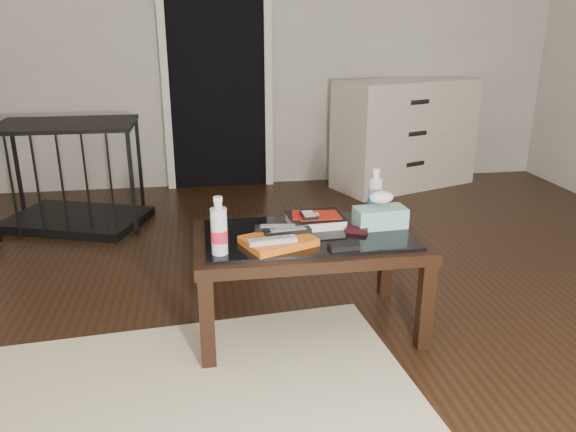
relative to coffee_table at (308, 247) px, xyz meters
name	(u,v)px	position (x,y,z in m)	size (l,w,h in m)	color
ground	(331,322)	(0.12, 0.01, -0.40)	(5.00, 5.00, 0.00)	black
doorway	(217,64)	(-0.28, 2.48, 0.63)	(0.90, 0.08, 2.07)	black
coffee_table	(308,247)	(0.00, 0.00, 0.00)	(1.00, 0.60, 0.46)	black
dresser	(405,134)	(1.28, 2.24, 0.05)	(1.30, 0.89, 0.90)	silver
pet_crate	(74,192)	(-1.33, 1.64, -0.17)	(1.05, 0.87, 0.71)	black
magazines	(278,241)	(-0.15, -0.11, 0.08)	(0.28, 0.21, 0.03)	#D25E13
remote_silver	(272,240)	(-0.18, -0.16, 0.11)	(0.20, 0.05, 0.02)	#B6B5BA
remote_black_front	(288,231)	(-0.10, -0.07, 0.11)	(0.20, 0.05, 0.02)	black
remote_black_back	(278,228)	(-0.14, -0.02, 0.11)	(0.20, 0.05, 0.02)	black
textbook	(315,220)	(0.05, 0.10, 0.09)	(0.25, 0.20, 0.05)	black
dvd_mailers	(313,215)	(0.04, 0.10, 0.11)	(0.19, 0.14, 0.01)	#A9170B
ipod	(309,215)	(0.02, 0.07, 0.12)	(0.06, 0.10, 0.02)	black
flip_phone	(357,230)	(0.22, -0.03, 0.08)	(0.09, 0.05, 0.02)	black
wallet	(344,246)	(0.11, -0.20, 0.07)	(0.12, 0.07, 0.02)	black
water_bottle_left	(219,226)	(-0.39, -0.17, 0.18)	(0.07, 0.07, 0.24)	silver
water_bottle_right	(375,193)	(0.35, 0.16, 0.18)	(0.07, 0.07, 0.24)	silver
tissue_box	(380,217)	(0.34, 0.03, 0.11)	(0.23, 0.12, 0.09)	teal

